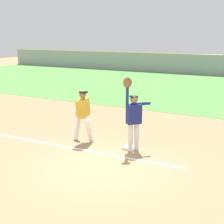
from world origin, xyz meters
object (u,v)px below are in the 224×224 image
runner (83,112)px  fielder (133,115)px  parked_car_silver (183,64)px  first_base (130,148)px  baseball (144,97)px

runner → fielder: bearing=-0.4°
runner → parked_car_silver: (-4.21, 23.96, -0.32)m
first_base → fielder: bearing=-20.4°
baseball → parked_car_silver: 24.44m
first_base → parked_car_silver: bearing=103.9°
baseball → fielder: bearing=-122.2°
fielder → parked_car_silver: bearing=-32.6°
first_base → baseball: (0.33, 0.29, 1.61)m
fielder → baseball: bearing=-78.9°
runner → baseball: bearing=8.8°
first_base → baseball: baseball is taller
first_base → parked_car_silver: 24.63m
first_base → runner: 1.97m
fielder → runner: size_ratio=1.33×
baseball → parked_car_silver: (-6.26, 23.61, -0.97)m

